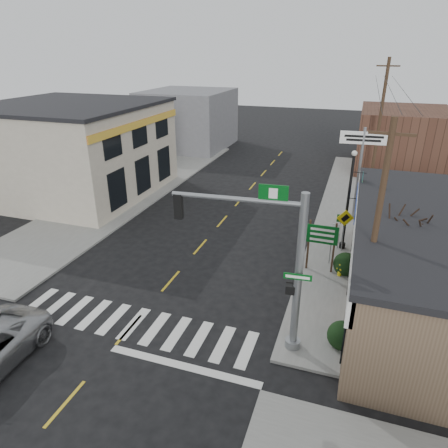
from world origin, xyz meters
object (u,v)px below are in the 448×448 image
(utility_pole_near, at_px, (375,233))
(utility_pole_far, at_px, (380,122))
(guide_sign, at_px, (322,239))
(dance_center_sign, at_px, (362,151))
(bare_tree, at_px, (410,217))
(fire_hydrant, at_px, (340,269))
(traffic_signal_pole, at_px, (278,256))
(lamp_post, at_px, (350,194))

(utility_pole_near, distance_m, utility_pole_far, 21.17)
(guide_sign, height_order, dance_center_sign, dance_center_sign)
(dance_center_sign, relative_size, utility_pole_near, 0.71)
(utility_pole_near, bearing_deg, bare_tree, 64.84)
(guide_sign, xyz_separation_m, fire_hydrant, (1.07, -0.19, -1.38))
(traffic_signal_pole, distance_m, dance_center_sign, 14.19)
(guide_sign, bearing_deg, bare_tree, -28.30)
(guide_sign, distance_m, utility_pole_far, 17.25)
(traffic_signal_pole, height_order, fire_hydrant, traffic_signal_pole)
(guide_sign, relative_size, lamp_post, 0.48)
(lamp_post, xyz_separation_m, utility_pole_near, (1.07, -7.46, 1.09))
(fire_hydrant, distance_m, lamp_post, 4.35)
(lamp_post, bearing_deg, fire_hydrant, -86.53)
(dance_center_sign, xyz_separation_m, bare_tree, (2.12, -9.65, -0.43))
(fire_hydrant, bearing_deg, dance_center_sign, 87.55)
(guide_sign, bearing_deg, fire_hydrant, -9.66)
(dance_center_sign, bearing_deg, utility_pole_near, -91.09)
(utility_pole_far, bearing_deg, fire_hydrant, -92.59)
(traffic_signal_pole, distance_m, bare_tree, 6.30)
(fire_hydrant, xyz_separation_m, utility_pole_far, (1.48, 16.92, 4.74))
(guide_sign, relative_size, utility_pole_far, 0.27)
(lamp_post, xyz_separation_m, dance_center_sign, (0.35, 4.68, 1.36))
(traffic_signal_pole, relative_size, utility_pole_far, 0.65)
(lamp_post, height_order, utility_pole_near, utility_pole_near)
(fire_hydrant, bearing_deg, traffic_signal_pole, -109.47)
(guide_sign, height_order, utility_pole_far, utility_pole_far)
(fire_hydrant, xyz_separation_m, dance_center_sign, (0.34, 7.90, 4.28))
(fire_hydrant, height_order, utility_pole_near, utility_pole_near)
(bare_tree, xyz_separation_m, utility_pole_near, (-1.40, -2.49, 0.16))
(dance_center_sign, height_order, bare_tree, dance_center_sign)
(bare_tree, distance_m, utility_pole_far, 18.71)
(traffic_signal_pole, bearing_deg, bare_tree, 38.59)
(bare_tree, bearing_deg, fire_hydrant, 144.50)
(traffic_signal_pole, xyz_separation_m, utility_pole_far, (3.62, 22.96, 1.27))
(lamp_post, bearing_deg, bare_tree, -60.35)
(traffic_signal_pole, bearing_deg, fire_hydrant, 66.02)
(lamp_post, bearing_deg, utility_pole_far, 87.07)
(lamp_post, distance_m, utility_pole_near, 7.62)
(bare_tree, xyz_separation_m, utility_pole_far, (-0.98, 18.67, 0.89))
(fire_hydrant, distance_m, utility_pole_far, 17.63)
(traffic_signal_pole, relative_size, guide_sign, 2.36)
(traffic_signal_pole, distance_m, fire_hydrant, 7.29)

